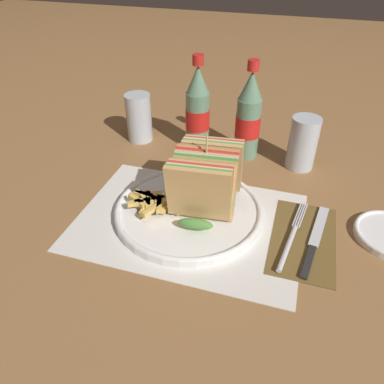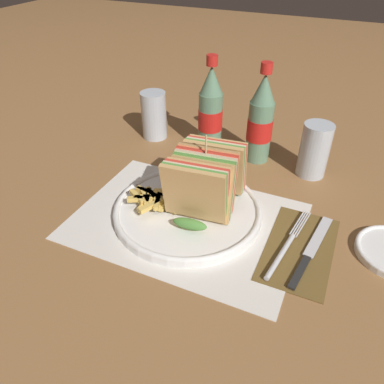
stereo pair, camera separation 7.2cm
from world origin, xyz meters
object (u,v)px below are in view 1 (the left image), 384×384
object	(u,v)px
club_sandwich	(206,180)
fork	(290,240)
plate_main	(189,210)
glass_far	(139,120)
knife	(315,240)
coke_bottle_far	(248,117)
glass_near	(303,143)
coke_bottle_near	(198,111)

from	to	relation	value
club_sandwich	fork	distance (m)	0.19
plate_main	glass_far	distance (m)	0.34
fork	glass_far	distance (m)	0.50
knife	coke_bottle_far	xyz separation A→B (m)	(-0.18, 0.27, 0.09)
fork	glass_near	distance (m)	0.28
plate_main	coke_bottle_far	size ratio (longest dim) A/B	1.25
knife	coke_bottle_near	distance (m)	0.41
club_sandwich	coke_bottle_near	xyz separation A→B (m)	(-0.09, 0.24, 0.02)
club_sandwich	coke_bottle_near	world-z (taller)	coke_bottle_near
knife	coke_bottle_far	bearing A→B (deg)	131.31
glass_near	glass_far	bearing A→B (deg)	177.89
coke_bottle_near	coke_bottle_far	size ratio (longest dim) A/B	1.00
plate_main	glass_near	xyz separation A→B (m)	(0.19, 0.25, 0.05)
glass_near	plate_main	bearing A→B (deg)	-127.82
plate_main	fork	size ratio (longest dim) A/B	1.46
club_sandwich	coke_bottle_far	bearing A→B (deg)	81.86
knife	coke_bottle_far	distance (m)	0.33
coke_bottle_near	glass_near	bearing A→B (deg)	-3.80
coke_bottle_near	knife	bearing A→B (deg)	-42.38
glass_far	club_sandwich	bearing A→B (deg)	-44.70
coke_bottle_near	plate_main	bearing A→B (deg)	-76.94
plate_main	glass_far	size ratio (longest dim) A/B	2.37
coke_bottle_far	glass_far	distance (m)	0.28
knife	plate_main	bearing A→B (deg)	-174.05
plate_main	knife	distance (m)	0.24
plate_main	fork	bearing A→B (deg)	-7.60
fork	coke_bottle_near	world-z (taller)	coke_bottle_near
knife	coke_bottle_near	world-z (taller)	coke_bottle_near
plate_main	knife	bearing A→B (deg)	-2.32
fork	coke_bottle_near	distance (m)	0.40
plate_main	club_sandwich	bearing A→B (deg)	36.72
coke_bottle_far	fork	bearing A→B (deg)	-64.95
coke_bottle_near	glass_far	xyz separation A→B (m)	(-0.15, -0.00, -0.05)
coke_bottle_near	glass_far	bearing A→B (deg)	-179.36
fork	knife	world-z (taller)	fork
coke_bottle_far	glass_far	xyz separation A→B (m)	(-0.28, 0.00, -0.05)
club_sandwich	glass_near	distance (m)	0.28
knife	glass_near	size ratio (longest dim) A/B	1.64
coke_bottle_near	coke_bottle_far	bearing A→B (deg)	-0.92
club_sandwich	knife	world-z (taller)	club_sandwich
knife	coke_bottle_near	xyz separation A→B (m)	(-0.30, 0.27, 0.09)
coke_bottle_near	glass_near	xyz separation A→B (m)	(0.25, -0.02, -0.04)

